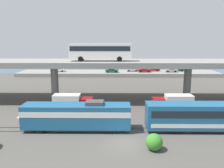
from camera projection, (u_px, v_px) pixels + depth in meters
The scene contains 18 objects.
ground_plane at pixel (125, 143), 27.66m from camera, with size 260.00×260.00×0.00m, color #4C4944.
rail_strip_near at pixel (124, 132), 30.88m from camera, with size 110.00×0.12×0.12m, color #59544C.
rail_strip_far at pixel (123, 128), 32.28m from camera, with size 110.00×0.12×0.12m, color #59544C.
train_locomotive at pixel (71, 115), 31.27m from camera, with size 15.73×3.04×4.18m.
highway_overpass at pixel (121, 64), 45.89m from camera, with size 96.00×10.46×8.27m.
transit_bus_on_overpass at pixel (100, 51), 44.25m from camera, with size 12.00×2.68×3.40m.
service_truck_west at pixel (72, 102), 39.61m from camera, with size 6.80×2.46×3.04m.
service_truck_east at pixel (174, 103), 39.39m from camera, with size 6.80×2.46×3.04m.
pier_parking_lot at pixel (118, 73), 81.55m from camera, with size 70.44×11.03×1.28m, color gray.
parked_car_0 at pixel (153, 69), 82.48m from camera, with size 4.53×1.82×1.50m.
parked_car_1 at pixel (171, 70), 80.03m from camera, with size 4.24×1.89×1.50m.
parked_car_2 at pixel (59, 70), 81.06m from camera, with size 4.45×1.83×1.50m.
parked_car_3 at pixel (112, 70), 79.10m from camera, with size 4.46×1.87×1.50m.
parked_car_4 at pixel (144, 70), 79.89m from camera, with size 4.38×1.93×1.50m.
parked_car_5 at pixel (132, 69), 82.07m from camera, with size 4.19×1.94×1.50m.
parked_car_6 at pixel (178, 69), 82.51m from camera, with size 4.51×1.95×1.50m.
harbor_water at pixel (117, 68), 104.26m from camera, with size 140.00×36.00×0.01m, color #385B7A.
shrub_right at pixel (154, 142), 25.68m from camera, with size 1.95×1.95×1.95m, color #368027.
Camera 1 is at (-1.23, -25.83, 12.27)m, focal length 36.45 mm.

